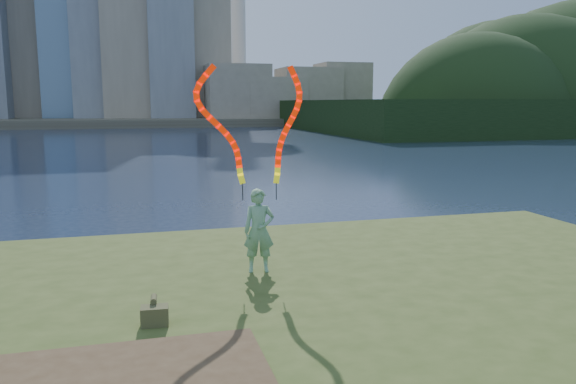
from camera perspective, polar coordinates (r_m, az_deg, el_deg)
name	(u,v)px	position (r m, az deg, el deg)	size (l,w,h in m)	color
ground	(266,332)	(9.51, -2.23, -14.01)	(320.00, 320.00, 0.00)	#17233B
grassy_knoll	(307,378)	(7.36, 1.97, -18.37)	(20.00, 18.00, 0.80)	#3A491A
far_shore	(147,120)	(103.59, -14.16, 7.11)	(320.00, 40.00, 1.20)	#4B4637
wooded_hill	(572,127)	(92.12, 26.93, 5.91)	(78.00, 50.00, 63.00)	black
woman_with_ribbons	(259,189)	(9.67, -2.97, 0.27)	(1.96, 0.47, 3.86)	#19682E
canvas_bag	(155,314)	(7.84, -13.40, -12.01)	(0.38, 0.43, 0.34)	#454227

